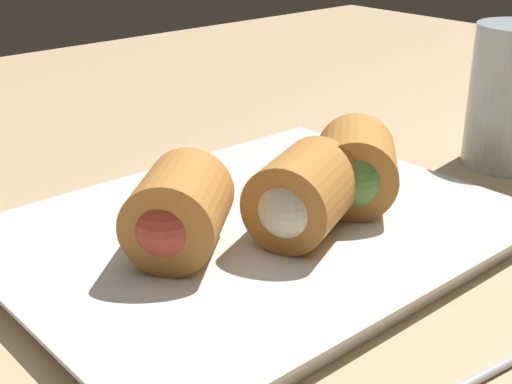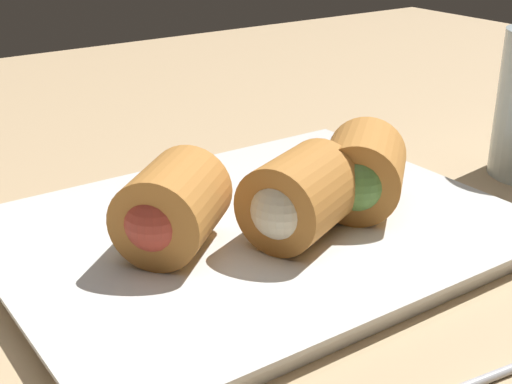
{
  "view_description": "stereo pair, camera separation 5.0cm",
  "coord_description": "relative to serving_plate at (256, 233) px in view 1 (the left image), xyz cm",
  "views": [
    {
      "loc": [
        -25.93,
        -31.82,
        24.67
      ],
      "look_at": [
        3.08,
        1.26,
        5.83
      ],
      "focal_mm": 50.0,
      "sensor_mm": 36.0,
      "label": 1
    },
    {
      "loc": [
        -21.99,
        -34.89,
        24.67
      ],
      "look_at": [
        3.08,
        1.26,
        5.83
      ],
      "focal_mm": 50.0,
      "sensor_mm": 36.0,
      "label": 2
    }
  ],
  "objects": [
    {
      "name": "roll_front_right",
      "position": [
        0.76,
        -3.42,
        3.65
      ],
      "size": [
        8.46,
        8.01,
        5.82
      ],
      "color": "#B77533",
      "rests_on": "serving_plate"
    },
    {
      "name": "roll_front_left",
      "position": [
        -6.68,
        -0.31,
        3.65
      ],
      "size": [
        8.86,
        8.77,
        5.82
      ],
      "color": "#B77533",
      "rests_on": "serving_plate"
    },
    {
      "name": "serving_plate",
      "position": [
        0.0,
        0.0,
        0.0
      ],
      "size": [
        34.55,
        26.57,
        1.5
      ],
      "color": "silver",
      "rests_on": "table_surface"
    },
    {
      "name": "table_surface",
      "position": [
        -3.08,
        -1.26,
        -1.76
      ],
      "size": [
        180.0,
        140.0,
        2.0
      ],
      "color": "tan",
      "rests_on": "ground"
    },
    {
      "name": "roll_back_left",
      "position": [
        7.22,
        -2.45,
        3.65
      ],
      "size": [
        8.86,
        8.79,
        5.82
      ],
      "color": "#B77533",
      "rests_on": "serving_plate"
    }
  ]
}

